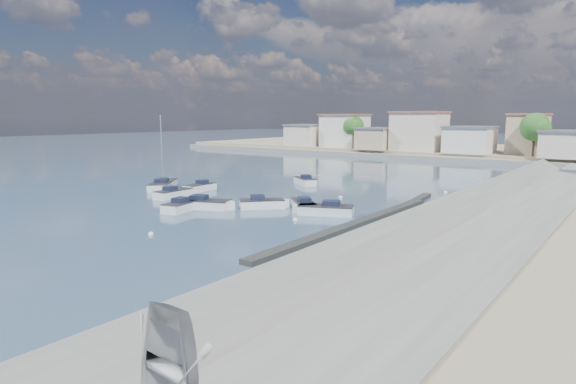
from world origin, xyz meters
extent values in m
plane|color=#334A66|center=(0.00, 40.00, 0.00)|extent=(400.00, 400.00, 0.00)
cube|color=slate|center=(18.50, 13.00, 0.90)|extent=(5.00, 90.00, 1.80)
cube|color=slate|center=(14.15, 13.00, 0.90)|extent=(4.17, 90.00, 2.86)
cube|color=slate|center=(14.00, 4.00, 0.40)|extent=(5.31, 3.50, 1.94)
cube|color=black|center=(7.00, 10.00, 0.17)|extent=(1.00, 26.00, 0.35)
cube|color=black|center=(6.50, 24.00, 0.15)|extent=(2.00, 8.05, 0.30)
cube|color=gray|center=(0.00, 92.00, 0.70)|extent=(160.00, 40.00, 1.40)
cube|color=slate|center=(0.00, 71.00, 0.40)|extent=(160.00, 2.50, 0.80)
cube|color=beige|center=(-44.00, 76.00, 3.90)|extent=(8.00, 8.00, 5.00)
cube|color=#595960|center=(-44.00, 76.00, 6.58)|extent=(8.48, 8.48, 0.35)
cube|color=silver|center=(-34.00, 78.00, 5.15)|extent=(9.00, 9.00, 7.50)
cube|color=#99513D|center=(-34.00, 78.00, 9.08)|extent=(9.54, 9.54, 0.35)
cube|color=tan|center=(-24.00, 75.00, 3.65)|extent=(7.00, 8.00, 4.50)
cube|color=#595960|center=(-24.00, 75.00, 6.08)|extent=(7.42, 8.48, 0.35)
cube|color=beige|center=(-15.00, 77.00, 5.40)|extent=(10.00, 9.00, 8.00)
cube|color=#99513D|center=(-15.00, 77.00, 9.58)|extent=(10.60, 9.54, 0.35)
cube|color=silver|center=(-4.00, 76.00, 3.90)|extent=(8.50, 8.50, 5.00)
cube|color=#595960|center=(-4.00, 76.00, 6.58)|extent=(9.01, 9.01, 0.35)
cube|color=tan|center=(6.00, 79.00, 5.15)|extent=(6.50, 7.50, 7.50)
cube|color=#99513D|center=(6.00, 79.00, 9.08)|extent=(6.89, 7.95, 0.35)
cube|color=beige|center=(14.00, 75.00, 3.65)|extent=(9.50, 9.00, 4.50)
cube|color=#595960|center=(14.00, 75.00, 6.08)|extent=(10.07, 9.54, 0.35)
cylinder|color=#38281E|center=(-30.00, 75.00, 3.09)|extent=(0.44, 0.44, 3.38)
sphere|color=#244C19|center=(-30.00, 75.00, 6.43)|extent=(4.80, 4.80, 4.80)
sphere|color=#244C19|center=(-29.10, 74.40, 6.20)|extent=(3.60, 3.60, 3.60)
sphere|color=#244C19|center=(-30.75, 75.45, 6.58)|extent=(3.30, 3.30, 3.30)
cylinder|color=#38281E|center=(-12.00, 78.00, 2.86)|extent=(0.44, 0.44, 2.93)
sphere|color=#244C19|center=(-12.00, 78.00, 5.75)|extent=(4.16, 4.16, 4.16)
sphere|color=#244C19|center=(-11.22, 77.48, 5.56)|extent=(3.12, 3.12, 3.12)
sphere|color=#244C19|center=(-12.65, 78.39, 5.88)|extent=(2.86, 2.86, 2.86)
cylinder|color=#38281E|center=(8.00, 74.00, 3.20)|extent=(0.44, 0.44, 3.60)
sphere|color=#244C19|center=(8.00, 74.00, 6.76)|extent=(5.12, 5.12, 5.12)
sphere|color=#244C19|center=(8.96, 73.36, 6.52)|extent=(3.84, 3.84, 3.84)
sphere|color=#244C19|center=(7.20, 74.48, 6.92)|extent=(3.52, 3.52, 3.52)
cube|color=white|center=(-8.96, 6.15, 0.30)|extent=(2.70, 4.81, 1.00)
cube|color=white|center=(-9.38, 8.05, 0.30)|extent=(1.73, 1.73, 1.00)
cube|color=#262628|center=(-8.96, 6.15, 0.80)|extent=(2.73, 4.82, 0.08)
cube|color=#1A1F35|center=(-8.87, 5.70, 1.04)|extent=(1.36, 1.56, 0.48)
cube|color=white|center=(-3.85, 11.37, 0.30)|extent=(4.09, 4.25, 1.00)
cube|color=white|center=(-2.64, 12.69, 0.30)|extent=(1.25, 1.25, 1.00)
cube|color=#262628|center=(-3.85, 11.37, 0.80)|extent=(4.12, 4.27, 0.08)
cube|color=#1A1F35|center=(-4.14, 11.06, 1.04)|extent=(1.63, 1.64, 0.48)
cube|color=white|center=(-0.18, 13.02, 0.30)|extent=(4.39, 4.35, 1.00)
cube|color=white|center=(-1.56, 14.37, 0.30)|extent=(1.21, 1.21, 1.00)
cube|color=#262628|center=(-0.18, 13.02, 0.80)|extent=(4.41, 4.38, 0.08)
cube|color=#1A1F35|center=(0.14, 12.70, 1.04)|extent=(1.70, 1.69, 0.48)
cube|color=white|center=(2.64, 12.48, 0.30)|extent=(5.24, 3.76, 1.00)
cube|color=white|center=(0.74, 11.66, 0.30)|extent=(1.82, 1.82, 1.00)
cube|color=#262628|center=(2.64, 12.48, 0.80)|extent=(5.25, 3.79, 0.08)
cube|color=#1A1F35|center=(3.08, 12.68, 1.04)|extent=(1.83, 1.71, 0.48)
cube|color=white|center=(-15.41, 10.27, 0.30)|extent=(1.92, 4.35, 1.00)
cube|color=white|center=(-15.51, 12.09, 0.30)|extent=(1.69, 1.69, 1.00)
cube|color=#262628|center=(-15.41, 10.27, 0.80)|extent=(1.95, 4.35, 0.08)
cube|color=#1A1F35|center=(-15.39, 9.84, 1.04)|extent=(1.12, 1.33, 0.48)
cube|color=white|center=(-9.94, 27.18, 0.30)|extent=(4.32, 3.65, 1.00)
cube|color=white|center=(-11.40, 28.16, 0.30)|extent=(1.36, 1.36, 1.00)
cube|color=#262628|center=(-9.94, 27.18, 0.80)|extent=(4.34, 3.68, 0.08)
cube|color=#1A1F35|center=(-9.60, 26.95, 1.04)|extent=(1.59, 1.53, 0.48)
cube|color=white|center=(-16.51, 15.10, 0.30)|extent=(1.73, 4.17, 1.00)
cube|color=white|center=(-16.43, 13.33, 0.30)|extent=(1.55, 1.55, 1.00)
cube|color=#262628|center=(-16.51, 15.10, 0.80)|extent=(1.76, 4.17, 0.08)
cube|color=#1A1F35|center=(-16.53, 15.51, 1.04)|extent=(1.02, 1.27, 0.48)
cube|color=white|center=(-8.12, 7.93, 0.30)|extent=(5.34, 3.72, 1.00)
cube|color=white|center=(-6.15, 8.75, 0.30)|extent=(1.80, 1.80, 1.00)
cube|color=#262628|center=(-8.12, 7.93, 0.80)|extent=(5.36, 3.75, 0.08)
cube|color=#1A1F35|center=(-8.58, 7.74, 1.04)|extent=(1.84, 1.69, 0.48)
cube|color=white|center=(-21.76, 13.96, 0.30)|extent=(5.91, 6.59, 1.00)
cube|color=white|center=(-23.60, 16.25, 0.30)|extent=(1.73, 1.73, 1.00)
cube|color=#262628|center=(-21.76, 13.96, 0.80)|extent=(5.94, 6.62, 0.08)
cube|color=#1A1F35|center=(-21.34, 13.44, 1.04)|extent=(2.33, 2.42, 0.48)
cylinder|color=silver|center=(-21.76, 13.96, 4.80)|extent=(0.12, 0.12, 8.00)
cylinder|color=silver|center=(-21.01, 13.02, 1.50)|extent=(1.56, 1.92, 0.08)
sphere|color=white|center=(10.75, -2.84, 0.05)|extent=(0.41, 0.41, 0.41)
sphere|color=white|center=(2.01, 8.75, 0.05)|extent=(0.41, 0.41, 0.41)
sphere|color=white|center=(-3.53, -1.65, 0.05)|extent=(0.41, 0.41, 0.41)
sphere|color=white|center=(3.72, 15.14, 0.05)|extent=(0.41, 0.41, 0.41)
sphere|color=white|center=(-0.79, 20.75, 0.05)|extent=(0.41, 0.41, 0.41)
sphere|color=white|center=(6.96, 30.95, 0.05)|extent=(0.41, 0.41, 0.41)
camera|label=1|loc=(25.24, -23.00, 8.61)|focal=30.00mm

